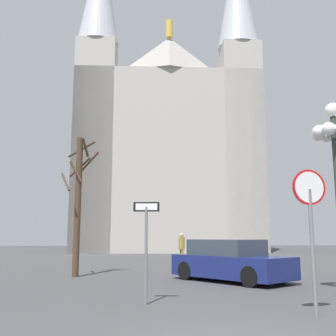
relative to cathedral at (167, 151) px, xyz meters
The scene contains 7 objects.
cathedral is the anchor object (origin of this frame).
stop_sign 34.92m from the cathedral, 89.90° to the right, with size 0.72×0.13×2.87m.
one_way_arrow_sign 33.48m from the cathedral, 95.63° to the right, with size 0.62×0.12×2.34m.
street_lamp 32.10m from the cathedral, 86.32° to the right, with size 1.22×1.22×5.21m.
bare_tree 27.24m from the cathedral, 102.50° to the right, with size 1.53×1.53×5.48m.
parked_car_near_navy 29.31m from the cathedral, 90.22° to the right, with size 3.93×4.48×1.42m.
pedestrian_walking 22.11m from the cathedral, 92.53° to the right, with size 0.32×0.32×1.70m.
Camera 1 is at (-1.45, -5.89, 1.55)m, focal length 42.98 mm.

